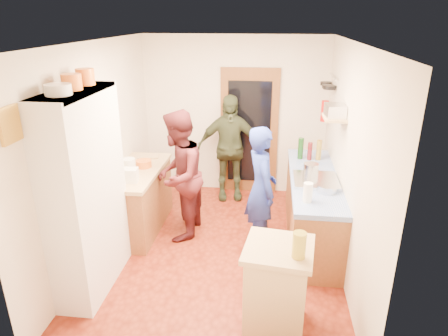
% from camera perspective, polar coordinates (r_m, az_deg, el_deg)
% --- Properties ---
extents(floor, '(3.00, 4.00, 0.02)m').
position_cam_1_polar(floor, '(5.33, -0.75, -11.74)').
color(floor, maroon).
rests_on(floor, ground).
extents(ceiling, '(3.00, 4.00, 0.02)m').
position_cam_1_polar(ceiling, '(4.48, -0.91, 17.66)').
color(ceiling, silver).
rests_on(ceiling, ground).
extents(wall_back, '(3.00, 0.02, 2.60)m').
position_cam_1_polar(wall_back, '(6.66, 1.52, 7.38)').
color(wall_back, beige).
rests_on(wall_back, ground).
extents(wall_front, '(3.00, 0.02, 2.60)m').
position_cam_1_polar(wall_front, '(2.96, -6.16, -11.32)').
color(wall_front, beige).
rests_on(wall_front, ground).
extents(wall_left, '(0.02, 4.00, 2.60)m').
position_cam_1_polar(wall_left, '(5.16, -17.69, 2.26)').
color(wall_left, beige).
rests_on(wall_left, ground).
extents(wall_right, '(0.02, 4.00, 2.60)m').
position_cam_1_polar(wall_right, '(4.79, 17.38, 0.87)').
color(wall_right, beige).
rests_on(wall_right, ground).
extents(door_frame, '(0.95, 0.06, 2.10)m').
position_cam_1_polar(door_frame, '(6.67, 3.61, 5.14)').
color(door_frame, brown).
rests_on(door_frame, ground).
extents(door_glass, '(0.70, 0.02, 1.70)m').
position_cam_1_polar(door_glass, '(6.64, 3.59, 5.06)').
color(door_glass, black).
rests_on(door_glass, door_frame).
extents(hutch_body, '(0.40, 1.20, 2.20)m').
position_cam_1_polar(hutch_body, '(4.47, -19.02, -3.56)').
color(hutch_body, silver).
rests_on(hutch_body, ground).
extents(hutch_top_shelf, '(0.40, 1.14, 0.04)m').
position_cam_1_polar(hutch_top_shelf, '(4.16, -20.79, 10.09)').
color(hutch_top_shelf, silver).
rests_on(hutch_top_shelf, hutch_body).
extents(plate_stack, '(0.24, 0.24, 0.10)m').
position_cam_1_polar(plate_stack, '(3.93, -22.62, 10.29)').
color(plate_stack, white).
rests_on(plate_stack, hutch_top_shelf).
extents(orange_pot_a, '(0.19, 0.19, 0.15)m').
position_cam_1_polar(orange_pot_a, '(4.15, -20.93, 11.41)').
color(orange_pot_a, orange).
rests_on(orange_pot_a, hutch_top_shelf).
extents(orange_pot_b, '(0.19, 0.19, 0.17)m').
position_cam_1_polar(orange_pot_b, '(4.41, -19.21, 12.21)').
color(orange_pot_b, orange).
rests_on(orange_pot_b, hutch_top_shelf).
extents(left_counter_base, '(0.60, 1.40, 0.85)m').
position_cam_1_polar(left_counter_base, '(5.76, -12.12, -4.64)').
color(left_counter_base, brown).
rests_on(left_counter_base, ground).
extents(left_counter_top, '(0.64, 1.44, 0.05)m').
position_cam_1_polar(left_counter_top, '(5.58, -12.47, -0.47)').
color(left_counter_top, tan).
rests_on(left_counter_top, left_counter_base).
extents(toaster, '(0.25, 0.18, 0.18)m').
position_cam_1_polar(toaster, '(5.16, -13.50, -1.00)').
color(toaster, white).
rests_on(toaster, left_counter_top).
extents(kettle, '(0.18, 0.18, 0.19)m').
position_cam_1_polar(kettle, '(5.46, -13.43, 0.33)').
color(kettle, white).
rests_on(kettle, left_counter_top).
extents(orange_bowl, '(0.23, 0.23, 0.10)m').
position_cam_1_polar(orange_bowl, '(5.63, -11.39, 0.61)').
color(orange_bowl, orange).
rests_on(orange_bowl, left_counter_top).
extents(chopping_board, '(0.34, 0.28, 0.02)m').
position_cam_1_polar(chopping_board, '(6.02, -10.75, 1.65)').
color(chopping_board, tan).
rests_on(chopping_board, left_counter_top).
extents(right_counter_base, '(0.60, 2.20, 0.84)m').
position_cam_1_polar(right_counter_base, '(5.54, 12.39, -5.76)').
color(right_counter_base, brown).
rests_on(right_counter_base, ground).
extents(right_counter_top, '(0.62, 2.22, 0.06)m').
position_cam_1_polar(right_counter_top, '(5.36, 12.76, -1.46)').
color(right_counter_top, '#0A38AC').
rests_on(right_counter_top, right_counter_base).
extents(hob, '(0.55, 0.58, 0.04)m').
position_cam_1_polar(hob, '(5.18, 12.98, -1.71)').
color(hob, silver).
rests_on(hob, right_counter_top).
extents(pot_on_hob, '(0.20, 0.20, 0.13)m').
position_cam_1_polar(pot_on_hob, '(5.32, 12.32, -0.03)').
color(pot_on_hob, silver).
rests_on(pot_on_hob, hob).
extents(bottle_a, '(0.10, 0.10, 0.31)m').
position_cam_1_polar(bottle_a, '(5.91, 10.89, 2.76)').
color(bottle_a, '#143F14').
rests_on(bottle_a, right_counter_top).
extents(bottle_b, '(0.08, 0.08, 0.26)m').
position_cam_1_polar(bottle_b, '(5.90, 12.15, 2.35)').
color(bottle_b, '#591419').
rests_on(bottle_b, right_counter_top).
extents(bottle_c, '(0.09, 0.09, 0.30)m').
position_cam_1_polar(bottle_c, '(5.93, 13.40, 2.51)').
color(bottle_c, olive).
rests_on(bottle_c, right_counter_top).
extents(paper_towel, '(0.11, 0.11, 0.23)m').
position_cam_1_polar(paper_towel, '(4.57, 11.89, -3.45)').
color(paper_towel, white).
rests_on(paper_towel, right_counter_top).
extents(mixing_bowl, '(0.30, 0.30, 0.09)m').
position_cam_1_polar(mixing_bowl, '(4.90, 14.49, -2.85)').
color(mixing_bowl, silver).
rests_on(mixing_bowl, right_counter_top).
extents(island_base, '(0.61, 0.61, 0.86)m').
position_cam_1_polar(island_base, '(3.99, 7.52, -16.93)').
color(island_base, tan).
rests_on(island_base, ground).
extents(island_top, '(0.69, 0.69, 0.05)m').
position_cam_1_polar(island_top, '(3.73, 7.86, -11.42)').
color(island_top, tan).
rests_on(island_top, island_base).
extents(cutting_board, '(0.38, 0.32, 0.02)m').
position_cam_1_polar(cutting_board, '(3.77, 7.19, -10.81)').
color(cutting_board, white).
rests_on(cutting_board, island_top).
extents(oil_jar, '(0.13, 0.13, 0.24)m').
position_cam_1_polar(oil_jar, '(3.54, 10.68, -10.76)').
color(oil_jar, '#AD9E2D').
rests_on(oil_jar, island_top).
extents(pan_rail, '(0.02, 0.65, 0.02)m').
position_cam_1_polar(pan_rail, '(6.08, 15.30, 12.54)').
color(pan_rail, silver).
rests_on(pan_rail, wall_right).
extents(pan_hang_a, '(0.18, 0.18, 0.05)m').
position_cam_1_polar(pan_hang_a, '(5.92, 14.82, 11.09)').
color(pan_hang_a, black).
rests_on(pan_hang_a, pan_rail).
extents(pan_hang_b, '(0.16, 0.16, 0.05)m').
position_cam_1_polar(pan_hang_b, '(6.11, 14.57, 11.23)').
color(pan_hang_b, black).
rests_on(pan_hang_b, pan_rail).
extents(pan_hang_c, '(0.17, 0.17, 0.05)m').
position_cam_1_polar(pan_hang_c, '(6.31, 14.37, 11.63)').
color(pan_hang_c, black).
rests_on(pan_hang_c, pan_rail).
extents(wall_shelf, '(0.26, 0.42, 0.03)m').
position_cam_1_polar(wall_shelf, '(5.08, 15.48, 6.92)').
color(wall_shelf, tan).
rests_on(wall_shelf, wall_right).
extents(radio, '(0.24, 0.31, 0.15)m').
position_cam_1_polar(radio, '(5.06, 15.58, 7.91)').
color(radio, silver).
rests_on(radio, wall_shelf).
extents(ext_bracket, '(0.06, 0.10, 0.04)m').
position_cam_1_polar(ext_bracket, '(6.36, 14.67, 7.43)').
color(ext_bracket, black).
rests_on(ext_bracket, wall_right).
extents(fire_extinguisher, '(0.11, 0.11, 0.32)m').
position_cam_1_polar(fire_extinguisher, '(6.34, 14.17, 7.90)').
color(fire_extinguisher, red).
rests_on(fire_extinguisher, wall_right).
extents(picture_frame, '(0.03, 0.25, 0.30)m').
position_cam_1_polar(picture_frame, '(3.66, -28.29, 5.47)').
color(picture_frame, gold).
rests_on(picture_frame, wall_left).
extents(person_hob, '(0.56, 0.69, 1.63)m').
position_cam_1_polar(person_hob, '(5.06, 5.75, -3.08)').
color(person_hob, navy).
rests_on(person_hob, ground).
extents(person_left, '(0.71, 0.89, 1.76)m').
position_cam_1_polar(person_left, '(5.34, -6.07, -1.00)').
color(person_left, '#47181B').
rests_on(person_left, ground).
extents(person_back, '(1.07, 0.59, 1.73)m').
position_cam_1_polar(person_back, '(6.43, 0.82, 2.87)').
color(person_back, '#303822').
rests_on(person_back, ground).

